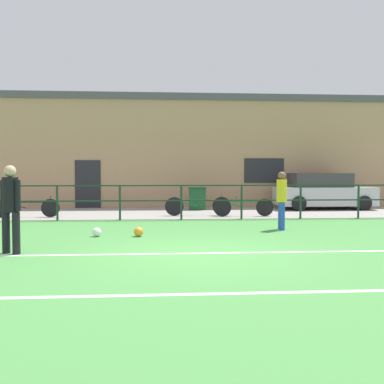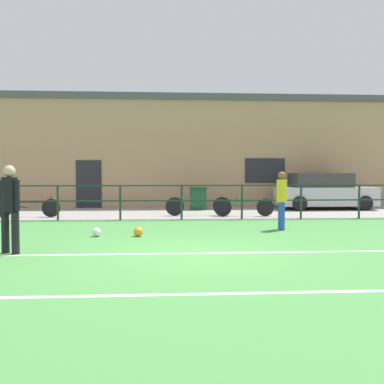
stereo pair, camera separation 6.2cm
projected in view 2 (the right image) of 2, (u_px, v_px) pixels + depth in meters
The scene contains 15 objects.
ground at pixel (195, 254), 8.26m from camera, with size 60.00×44.00×0.04m, color #478C42.
field_line_touchline at pixel (195, 253), 8.25m from camera, with size 36.00×0.11×0.00m, color white.
field_line_hash at pixel (211, 294), 5.47m from camera, with size 36.00×0.11×0.00m, color white.
pavement_strip at pixel (179, 213), 16.73m from camera, with size 48.00×5.00×0.02m, color gray.
perimeter_fence at pixel (182, 197), 14.21m from camera, with size 36.07×0.07×1.15m.
clubhouse_facade at pixel (176, 152), 20.31m from camera, with size 28.00×2.56×5.07m.
player_goalkeeper at pixel (10, 204), 8.20m from camera, with size 0.43×0.29×1.68m.
player_striker at pixel (282, 197), 11.68m from camera, with size 0.28×0.43×1.57m.
soccer_ball_match at pixel (97, 232), 10.46m from camera, with size 0.22×0.22×0.22m, color white.
soccer_ball_spare at pixel (138, 232), 10.46m from camera, with size 0.23×0.23×0.23m, color orange.
parked_car_red at pixel (324, 192), 18.30m from camera, with size 4.00×1.86×1.52m.
bicycle_parked_0 at pixel (27, 208), 14.86m from camera, with size 2.24×0.04×0.73m.
bicycle_parked_1 at pixel (244, 207), 15.18m from camera, with size 2.13×0.04×0.72m.
bicycle_parked_3 at pixel (198, 206), 15.46m from camera, with size 2.36×0.04×0.76m.
trash_bin_0 at pixel (198, 198), 17.97m from camera, with size 0.69×0.58×0.94m.
Camera 2 is at (-0.59, -8.18, 1.53)m, focal length 40.53 mm.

